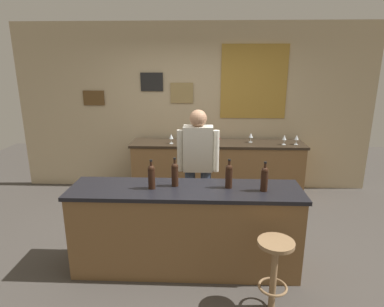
% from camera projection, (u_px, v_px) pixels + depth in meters
% --- Properties ---
extents(ground_plane, '(10.00, 10.00, 0.00)m').
position_uv_depth(ground_plane, '(188.00, 246.00, 3.96)').
color(ground_plane, '#423D38').
extents(back_wall, '(6.00, 0.09, 2.80)m').
position_uv_depth(back_wall, '(195.00, 108.00, 5.53)').
color(back_wall, tan).
rests_on(back_wall, ground_plane).
extents(bar_counter, '(2.39, 0.60, 0.92)m').
position_uv_depth(bar_counter, '(186.00, 228.00, 3.45)').
color(bar_counter, brown).
rests_on(bar_counter, ground_plane).
extents(side_counter, '(2.81, 0.56, 0.90)m').
position_uv_depth(side_counter, '(217.00, 169.00, 5.41)').
color(side_counter, brown).
rests_on(side_counter, ground_plane).
extents(bartender, '(0.52, 0.21, 1.62)m').
position_uv_depth(bartender, '(198.00, 164.00, 4.05)').
color(bartender, '#384766').
rests_on(bartender, ground_plane).
extents(bar_stool, '(0.32, 0.32, 0.68)m').
position_uv_depth(bar_stool, '(274.00, 263.00, 2.85)').
color(bar_stool, olive).
rests_on(bar_stool, ground_plane).
extents(wine_bottle_a, '(0.07, 0.07, 0.31)m').
position_uv_depth(wine_bottle_a, '(152.00, 176.00, 3.28)').
color(wine_bottle_a, black).
rests_on(wine_bottle_a, bar_counter).
extents(wine_bottle_b, '(0.07, 0.07, 0.31)m').
position_uv_depth(wine_bottle_b, '(175.00, 174.00, 3.35)').
color(wine_bottle_b, black).
rests_on(wine_bottle_b, bar_counter).
extents(wine_bottle_c, '(0.07, 0.07, 0.31)m').
position_uv_depth(wine_bottle_c, '(229.00, 175.00, 3.30)').
color(wine_bottle_c, black).
rests_on(wine_bottle_c, bar_counter).
extents(wine_bottle_d, '(0.07, 0.07, 0.31)m').
position_uv_depth(wine_bottle_d, '(264.00, 178.00, 3.22)').
color(wine_bottle_d, black).
rests_on(wine_bottle_d, bar_counter).
extents(wine_glass_a, '(0.07, 0.07, 0.16)m').
position_uv_depth(wine_glass_a, '(171.00, 137.00, 5.21)').
color(wine_glass_a, silver).
rests_on(wine_glass_a, side_counter).
extents(wine_glass_b, '(0.07, 0.07, 0.16)m').
position_uv_depth(wine_glass_b, '(206.00, 136.00, 5.22)').
color(wine_glass_b, silver).
rests_on(wine_glass_b, side_counter).
extents(wine_glass_c, '(0.07, 0.07, 0.16)m').
position_uv_depth(wine_glass_c, '(251.00, 136.00, 5.28)').
color(wine_glass_c, silver).
rests_on(wine_glass_c, side_counter).
extents(wine_glass_d, '(0.07, 0.07, 0.16)m').
position_uv_depth(wine_glass_d, '(284.00, 138.00, 5.13)').
color(wine_glass_d, silver).
rests_on(wine_glass_d, side_counter).
extents(wine_glass_e, '(0.07, 0.07, 0.16)m').
position_uv_depth(wine_glass_e, '(297.00, 138.00, 5.14)').
color(wine_glass_e, silver).
rests_on(wine_glass_e, side_counter).
extents(coffee_mug, '(0.12, 0.08, 0.09)m').
position_uv_depth(coffee_mug, '(215.00, 139.00, 5.32)').
color(coffee_mug, '#B2332D').
rests_on(coffee_mug, side_counter).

